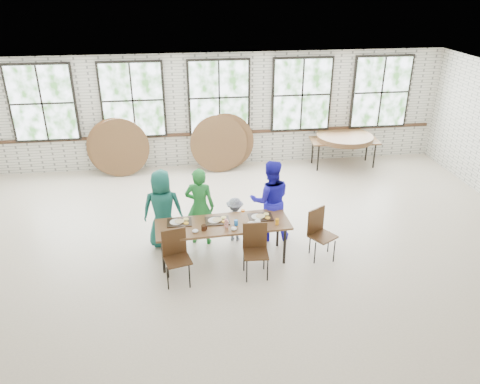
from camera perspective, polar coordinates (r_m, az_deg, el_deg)
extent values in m
plane|color=beige|center=(9.00, 0.34, -7.14)|extent=(12.00, 12.00, 0.00)
plane|color=white|center=(7.81, 0.40, 11.77)|extent=(12.00, 12.00, 0.00)
plane|color=silver|center=(12.52, -2.55, 9.85)|extent=(12.00, 0.00, 12.00)
plane|color=silver|center=(4.62, 8.77, -21.15)|extent=(12.00, 0.00, 12.00)
cube|color=#422819|center=(12.66, -2.49, 7.20)|extent=(11.80, 0.05, 0.08)
cube|color=black|center=(12.76, -22.95, 9.94)|extent=(1.62, 0.05, 1.97)
cube|color=white|center=(12.73, -22.99, 9.90)|extent=(1.50, 0.01, 1.85)
cube|color=black|center=(12.37, -12.94, 10.85)|extent=(1.62, 0.05, 1.97)
cube|color=white|center=(12.34, -12.96, 10.81)|extent=(1.50, 0.01, 1.85)
cube|color=black|center=(12.37, -2.56, 11.45)|extent=(1.62, 0.05, 1.97)
cube|color=white|center=(12.33, -2.55, 11.41)|extent=(1.50, 0.01, 1.85)
cube|color=black|center=(12.75, 7.54, 11.68)|extent=(1.62, 0.05, 1.97)
cube|color=white|center=(12.71, 7.58, 11.65)|extent=(1.50, 0.01, 1.85)
cube|color=black|center=(13.48, 16.81, 11.59)|extent=(1.62, 0.05, 1.97)
cube|color=white|center=(13.45, 16.87, 11.55)|extent=(1.50, 0.01, 1.85)
cube|color=brown|center=(8.40, -2.10, -3.98)|extent=(2.44, 0.93, 0.04)
cylinder|color=black|center=(8.32, -9.34, -7.64)|extent=(0.05, 0.05, 0.70)
cylinder|color=black|center=(8.83, -9.29, -5.54)|extent=(0.05, 0.05, 0.70)
cylinder|color=black|center=(8.49, 5.46, -6.65)|extent=(0.05, 0.05, 0.70)
cylinder|color=black|center=(9.00, 4.62, -4.65)|extent=(0.05, 0.05, 0.70)
cube|color=#432A16|center=(7.97, -7.60, -8.25)|extent=(0.50, 0.49, 0.03)
cube|color=#432A16|center=(8.00, -8.05, -6.05)|extent=(0.41, 0.13, 0.50)
cylinder|color=black|center=(7.97, -8.80, -10.37)|extent=(0.02, 0.02, 0.44)
cylinder|color=black|center=(8.25, -8.79, -9.00)|extent=(0.02, 0.02, 0.44)
cylinder|color=black|center=(7.96, -6.17, -10.23)|extent=(0.02, 0.02, 0.44)
cylinder|color=black|center=(8.24, -6.26, -8.87)|extent=(0.02, 0.02, 0.44)
cube|color=#432A16|center=(8.08, 1.93, -7.53)|extent=(0.45, 0.43, 0.03)
cube|color=#432A16|center=(8.11, 1.83, -5.32)|extent=(0.42, 0.06, 0.50)
cylinder|color=black|center=(8.04, 0.83, -9.65)|extent=(0.02, 0.02, 0.44)
cylinder|color=black|center=(8.32, 0.48, -8.32)|extent=(0.02, 0.02, 0.44)
cylinder|color=black|center=(8.10, 3.38, -9.44)|extent=(0.02, 0.02, 0.44)
cylinder|color=black|center=(8.37, 2.94, -8.13)|extent=(0.02, 0.02, 0.44)
cube|color=#432A16|center=(8.70, 10.06, -5.36)|extent=(0.57, 0.56, 0.03)
cube|color=#432A16|center=(8.68, 9.24, -3.46)|extent=(0.37, 0.25, 0.50)
cylinder|color=black|center=(8.63, 9.12, -7.34)|extent=(0.02, 0.02, 0.44)
cylinder|color=black|center=(8.90, 8.52, -6.18)|extent=(0.02, 0.02, 0.44)
cylinder|color=black|center=(8.73, 11.40, -7.12)|extent=(0.02, 0.02, 0.44)
cylinder|color=black|center=(9.00, 10.73, -5.98)|extent=(0.02, 0.02, 0.44)
imported|color=#1B6754|center=(8.93, -9.40, -2.06)|extent=(0.77, 0.52, 1.55)
imported|color=#207B30|center=(8.93, -4.92, -1.77)|extent=(0.64, 0.50, 1.56)
imported|color=#121E3A|center=(9.13, -0.61, -3.35)|extent=(0.66, 0.49, 0.90)
imported|color=#211CC6|center=(9.06, 3.70, -1.02)|extent=(0.83, 0.66, 1.64)
cube|color=brown|center=(12.93, 12.60, 6.15)|extent=(1.85, 0.88, 0.04)
cylinder|color=black|center=(12.57, 9.50, 4.06)|extent=(0.04, 0.04, 0.70)
cylinder|color=black|center=(13.06, 8.82, 4.93)|extent=(0.04, 0.04, 0.70)
cylinder|color=black|center=(13.10, 16.07, 4.29)|extent=(0.04, 0.04, 0.70)
cylinder|color=black|center=(13.57, 15.19, 5.12)|extent=(0.04, 0.04, 0.70)
cube|color=black|center=(8.47, -7.40, -3.70)|extent=(0.44, 0.33, 0.02)
cube|color=black|center=(8.47, -2.78, -3.53)|extent=(0.44, 0.33, 0.02)
cube|color=black|center=(8.59, 2.52, -3.09)|extent=(0.44, 0.33, 0.02)
cylinder|color=black|center=(8.18, -4.43, -4.37)|extent=(0.09, 0.09, 0.09)
cube|color=red|center=(8.25, -1.67, -3.98)|extent=(0.06, 0.07, 0.11)
cylinder|color=blue|center=(8.31, -0.48, -3.76)|extent=(0.07, 0.07, 0.10)
cylinder|color=orange|center=(8.36, 4.55, -3.62)|extent=(0.07, 0.07, 0.11)
cylinder|color=white|center=(8.21, 1.41, -4.18)|extent=(0.17, 0.17, 0.10)
ellipsoid|color=white|center=(8.15, -5.48, -4.74)|extent=(0.11, 0.11, 0.05)
ellipsoid|color=white|center=(8.18, -0.76, -4.47)|extent=(0.11, 0.11, 0.05)
ellipsoid|color=white|center=(8.42, 2.16, -3.58)|extent=(0.11, 0.11, 0.05)
cylinder|color=brown|center=(12.92, 12.62, 6.32)|extent=(1.50, 1.50, 0.04)
cylinder|color=brown|center=(12.90, 12.64, 6.51)|extent=(1.50, 1.50, 0.04)
cylinder|color=brown|center=(12.89, 12.66, 6.69)|extent=(1.50, 1.50, 0.04)
cylinder|color=brown|center=(12.50, -14.83, 5.32)|extent=(1.50, 0.37, 1.47)
cylinder|color=brown|center=(12.40, -14.44, 5.20)|extent=(1.50, 0.30, 1.49)
cylinder|color=brown|center=(12.45, -1.76, 6.09)|extent=(1.50, 0.24, 1.49)
cylinder|color=brown|center=(12.34, -2.60, 5.90)|extent=(1.50, 0.40, 1.47)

